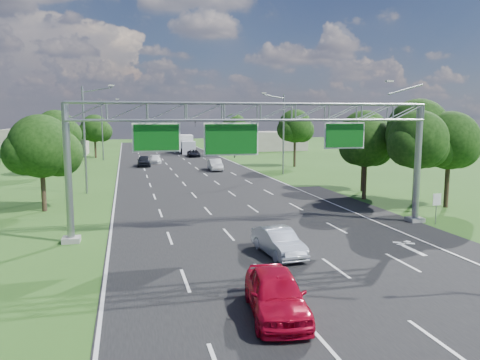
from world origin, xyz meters
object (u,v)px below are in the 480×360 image
object	(u,v)px
sign_gantry	(260,122)
silver_sedan	(279,242)
box_truck	(186,144)
regulatory_sign	(437,202)
red_coupe	(276,294)
traffic_signal	(215,129)

from	to	relation	value
sign_gantry	silver_sedan	distance (m)	8.12
silver_sedan	box_truck	world-z (taller)	box_truck
box_truck	silver_sedan	bearing A→B (deg)	-89.34
regulatory_sign	red_coupe	size ratio (longest dim) A/B	0.43
traffic_signal	box_truck	xyz separation A→B (m)	(-3.46, 13.09, -3.46)
traffic_signal	silver_sedan	bearing A→B (deg)	-97.47
red_coupe	box_truck	world-z (taller)	box_truck
regulatory_sign	silver_sedan	size ratio (longest dim) A/B	0.49
red_coupe	box_truck	size ratio (longest dim) A/B	0.51
traffic_signal	red_coupe	xyz separation A→B (m)	(-10.11, -65.41, -4.34)
traffic_signal	regulatory_sign	bearing A→B (deg)	-84.80
regulatory_sign	red_coupe	distance (m)	18.87
sign_gantry	regulatory_sign	distance (m)	13.25
regulatory_sign	box_truck	world-z (taller)	box_truck
sign_gantry	red_coupe	distance (m)	14.12
regulatory_sign	silver_sedan	distance (m)	13.27
silver_sedan	regulatory_sign	bearing A→B (deg)	12.82
regulatory_sign	red_coupe	world-z (taller)	regulatory_sign
regulatory_sign	traffic_signal	distance (m)	54.37
red_coupe	silver_sedan	xyz separation A→B (m)	(2.48, 7.17, -0.12)
regulatory_sign	sign_gantry	bearing A→B (deg)	175.17
traffic_signal	box_truck	size ratio (longest dim) A/B	1.28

